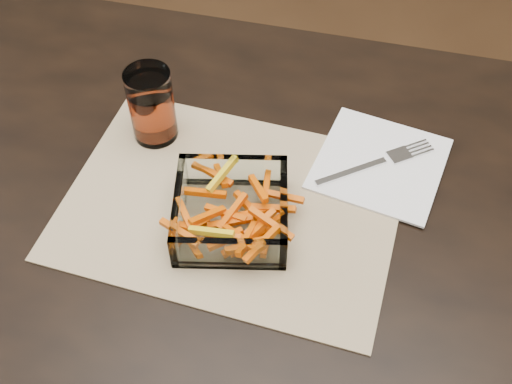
% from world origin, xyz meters
% --- Properties ---
extents(dining_table, '(1.60, 0.90, 0.75)m').
position_xyz_m(dining_table, '(0.00, 0.00, 0.66)').
color(dining_table, black).
rests_on(dining_table, ground).
extents(placemat, '(0.47, 0.35, 0.00)m').
position_xyz_m(placemat, '(-0.12, 0.04, 0.75)').
color(placemat, tan).
rests_on(placemat, dining_table).
extents(glass_bowl, '(0.17, 0.17, 0.06)m').
position_xyz_m(glass_bowl, '(-0.11, 0.01, 0.78)').
color(glass_bowl, white).
rests_on(glass_bowl, placemat).
extents(tumbler, '(0.07, 0.07, 0.12)m').
position_xyz_m(tumbler, '(-0.26, 0.15, 0.81)').
color(tumbler, white).
rests_on(tumbler, placemat).
extents(napkin, '(0.20, 0.20, 0.00)m').
position_xyz_m(napkin, '(0.07, 0.16, 0.76)').
color(napkin, white).
rests_on(napkin, placemat).
extents(fork, '(0.16, 0.13, 0.00)m').
position_xyz_m(fork, '(0.07, 0.16, 0.76)').
color(fork, silver).
rests_on(fork, napkin).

